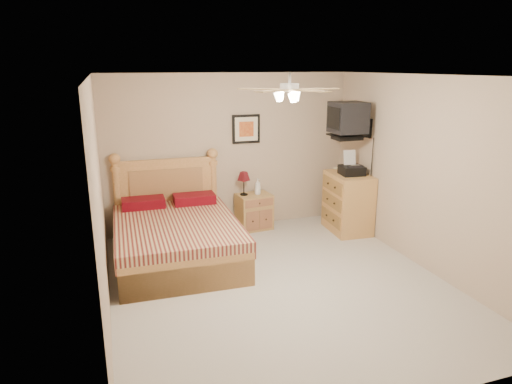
% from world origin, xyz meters
% --- Properties ---
extents(floor, '(4.50, 4.50, 0.00)m').
position_xyz_m(floor, '(0.00, 0.00, 0.00)').
color(floor, '#ACA59B').
rests_on(floor, ground).
extents(ceiling, '(4.00, 4.50, 0.04)m').
position_xyz_m(ceiling, '(0.00, 0.00, 2.50)').
color(ceiling, white).
rests_on(ceiling, ground).
extents(wall_back, '(4.00, 0.04, 2.50)m').
position_xyz_m(wall_back, '(0.00, 2.25, 1.25)').
color(wall_back, tan).
rests_on(wall_back, ground).
extents(wall_front, '(4.00, 0.04, 2.50)m').
position_xyz_m(wall_front, '(0.00, -2.25, 1.25)').
color(wall_front, tan).
rests_on(wall_front, ground).
extents(wall_left, '(0.04, 4.50, 2.50)m').
position_xyz_m(wall_left, '(-2.00, 0.00, 1.25)').
color(wall_left, tan).
rests_on(wall_left, ground).
extents(wall_right, '(0.04, 4.50, 2.50)m').
position_xyz_m(wall_right, '(2.00, 0.00, 1.25)').
color(wall_right, tan).
rests_on(wall_right, ground).
extents(bed, '(1.65, 2.14, 1.36)m').
position_xyz_m(bed, '(-1.07, 1.12, 0.68)').
color(bed, '#AF813F').
rests_on(bed, ground).
extents(nightstand, '(0.58, 0.46, 0.58)m').
position_xyz_m(nightstand, '(0.33, 2.00, 0.29)').
color(nightstand, '#9E723E').
rests_on(nightstand, ground).
extents(table_lamp, '(0.25, 0.25, 0.38)m').
position_xyz_m(table_lamp, '(0.17, 2.03, 0.77)').
color(table_lamp, '#5A121A').
rests_on(table_lamp, nightstand).
extents(lotion_bottle, '(0.13, 0.13, 0.26)m').
position_xyz_m(lotion_bottle, '(0.39, 1.99, 0.71)').
color(lotion_bottle, white).
rests_on(lotion_bottle, nightstand).
extents(framed_picture, '(0.46, 0.04, 0.46)m').
position_xyz_m(framed_picture, '(0.27, 2.23, 1.62)').
color(framed_picture, black).
rests_on(framed_picture, wall_back).
extents(dresser, '(0.61, 0.84, 0.95)m').
position_xyz_m(dresser, '(1.73, 1.42, 0.47)').
color(dresser, tan).
rests_on(dresser, ground).
extents(fax_machine, '(0.39, 0.41, 0.37)m').
position_xyz_m(fax_machine, '(1.73, 1.37, 1.13)').
color(fax_machine, black).
rests_on(fax_machine, dresser).
extents(magazine_lower, '(0.30, 0.36, 0.03)m').
position_xyz_m(magazine_lower, '(1.69, 1.68, 0.96)').
color(magazine_lower, beige).
rests_on(magazine_lower, dresser).
extents(magazine_upper, '(0.22, 0.30, 0.02)m').
position_xyz_m(magazine_upper, '(1.71, 1.69, 0.99)').
color(magazine_upper, gray).
rests_on(magazine_upper, magazine_lower).
extents(wall_tv, '(0.56, 0.46, 0.58)m').
position_xyz_m(wall_tv, '(1.75, 1.34, 1.81)').
color(wall_tv, black).
rests_on(wall_tv, wall_right).
extents(ceiling_fan, '(1.14, 1.14, 0.28)m').
position_xyz_m(ceiling_fan, '(0.00, -0.20, 2.36)').
color(ceiling_fan, white).
rests_on(ceiling_fan, ceiling).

